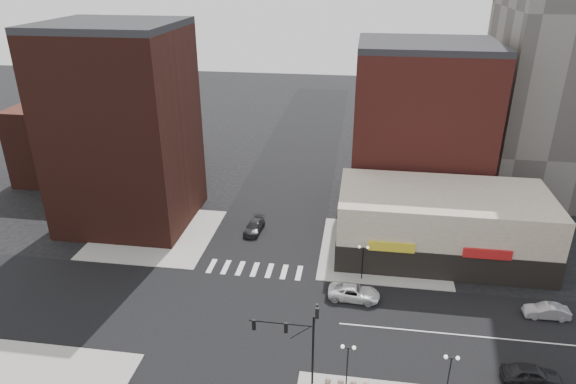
# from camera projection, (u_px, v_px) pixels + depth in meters

# --- Properties ---
(ground) EXTENTS (240.00, 240.00, 0.00)m
(ground) POSITION_uv_depth(u_px,v_px,m) (239.00, 314.00, 51.21)
(ground) COLOR black
(ground) RESTS_ON ground
(road_ew) EXTENTS (200.00, 14.00, 0.02)m
(road_ew) POSITION_uv_depth(u_px,v_px,m) (239.00, 314.00, 51.20)
(road_ew) COLOR black
(road_ew) RESTS_ON ground
(road_ns) EXTENTS (14.00, 200.00, 0.02)m
(road_ns) POSITION_uv_depth(u_px,v_px,m) (239.00, 314.00, 51.20)
(road_ns) COLOR black
(road_ns) RESTS_ON ground
(sidewalk_nw) EXTENTS (15.00, 15.00, 0.12)m
(sidewalk_nw) POSITION_uv_depth(u_px,v_px,m) (156.00, 234.00, 66.20)
(sidewalk_nw) COLOR gray
(sidewalk_nw) RESTS_ON ground
(sidewalk_ne) EXTENTS (15.00, 15.00, 0.12)m
(sidewalk_ne) POSITION_uv_depth(u_px,v_px,m) (383.00, 251.00, 62.33)
(sidewalk_ne) COLOR gray
(sidewalk_ne) RESTS_ON ground
(building_nw) EXTENTS (16.00, 15.00, 25.00)m
(building_nw) POSITION_uv_depth(u_px,v_px,m) (123.00, 131.00, 65.30)
(building_nw) COLOR #381711
(building_nw) RESTS_ON ground
(building_nw_low) EXTENTS (20.00, 18.00, 12.00)m
(building_nw_low) POSITION_uv_depth(u_px,v_px,m) (95.00, 137.00, 83.69)
(building_nw_low) COLOR #381711
(building_nw_low) RESTS_ON ground
(building_ne_midrise) EXTENTS (18.00, 15.00, 22.00)m
(building_ne_midrise) POSITION_uv_depth(u_px,v_px,m) (420.00, 129.00, 70.77)
(building_ne_midrise) COLOR maroon
(building_ne_midrise) RESTS_ON ground
(building_ne_row) EXTENTS (24.20, 12.20, 8.00)m
(building_ne_row) POSITION_uv_depth(u_px,v_px,m) (441.00, 229.00, 60.58)
(building_ne_row) COLOR beige
(building_ne_row) RESTS_ON ground
(traffic_signal) EXTENTS (5.59, 3.09, 7.77)m
(traffic_signal) POSITION_uv_depth(u_px,v_px,m) (302.00, 333.00, 41.14)
(traffic_signal) COLOR black
(traffic_signal) RESTS_ON ground
(street_lamp_se_a) EXTENTS (1.22, 0.32, 4.16)m
(street_lamp_se_a) POSITION_uv_depth(u_px,v_px,m) (348.00, 355.00, 41.17)
(street_lamp_se_a) COLOR black
(street_lamp_se_a) RESTS_ON sidewalk_se
(street_lamp_se_b) EXTENTS (1.22, 0.32, 4.16)m
(street_lamp_se_b) POSITION_uv_depth(u_px,v_px,m) (450.00, 366.00, 40.10)
(street_lamp_se_b) COLOR black
(street_lamp_se_b) RESTS_ON sidewalk_se
(street_lamp_ne) EXTENTS (1.22, 0.32, 4.16)m
(street_lamp_ne) POSITION_uv_depth(u_px,v_px,m) (363.00, 254.00, 55.47)
(street_lamp_ne) COLOR black
(street_lamp_ne) RESTS_ON sidewalk_ne
(white_suv) EXTENTS (5.49, 2.76, 1.49)m
(white_suv) POSITION_uv_depth(u_px,v_px,m) (354.00, 293.00, 53.28)
(white_suv) COLOR silver
(white_suv) RESTS_ON ground
(dark_sedan_east) EXTENTS (4.76, 1.96, 1.62)m
(dark_sedan_east) POSITION_uv_depth(u_px,v_px,m) (531.00, 374.00, 42.67)
(dark_sedan_east) COLOR black
(dark_sedan_east) RESTS_ON ground
(silver_sedan) EXTENTS (4.32, 1.58, 1.42)m
(silver_sedan) POSITION_uv_depth(u_px,v_px,m) (547.00, 311.00, 50.52)
(silver_sedan) COLOR #97969B
(silver_sedan) RESTS_ON ground
(dark_sedan_north) EXTENTS (2.34, 4.96, 1.40)m
(dark_sedan_north) POSITION_uv_depth(u_px,v_px,m) (254.00, 227.00, 66.62)
(dark_sedan_north) COLOR black
(dark_sedan_north) RESTS_ON ground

